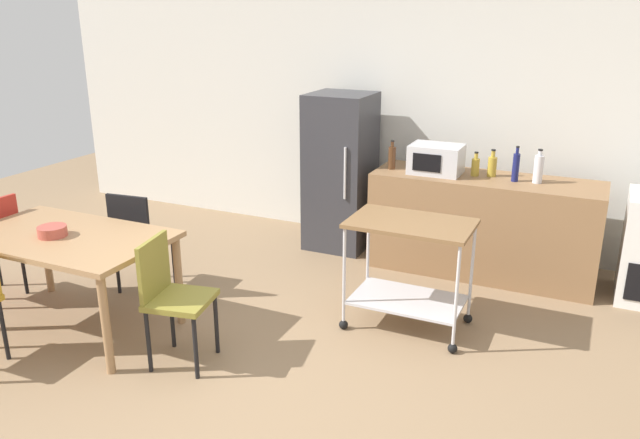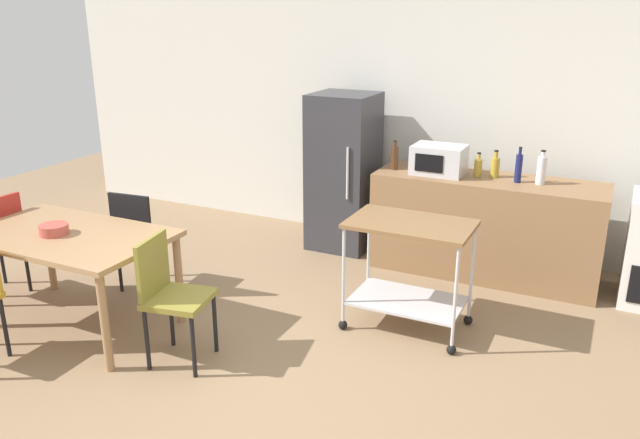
{
  "view_description": "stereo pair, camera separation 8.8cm",
  "coord_description": "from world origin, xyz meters",
  "px_view_note": "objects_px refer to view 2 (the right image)",
  "views": [
    {
      "loc": [
        1.83,
        -2.92,
        2.34
      ],
      "look_at": [
        -0.08,
        1.2,
        0.8
      ],
      "focal_mm": 35.42,
      "sensor_mm": 36.0,
      "label": 1
    },
    {
      "loc": [
        1.91,
        -2.89,
        2.34
      ],
      "look_at": [
        -0.08,
        1.2,
        0.8
      ],
      "focal_mm": 35.42,
      "sensor_mm": 36.0,
      "label": 2
    }
  ],
  "objects_px": {
    "bottle_wine": "(519,168)",
    "bottle_soy_sauce": "(541,170)",
    "bottle_soda": "(478,167)",
    "bottle_sparkling_water": "(395,157)",
    "kitchen_cart": "(409,257)",
    "microwave": "(439,160)",
    "dining_table": "(68,243)",
    "fruit_bowl": "(54,229)",
    "chair_black": "(141,233)",
    "bottle_sesame_oil": "(495,167)",
    "chair_olive": "(170,291)",
    "refrigerator": "(343,172)"
  },
  "relations": [
    {
      "from": "microwave",
      "to": "bottle_soda",
      "type": "distance_m",
      "value": 0.35
    },
    {
      "from": "chair_black",
      "to": "refrigerator",
      "type": "xyz_separation_m",
      "value": [
        1.1,
        1.74,
        0.26
      ]
    },
    {
      "from": "dining_table",
      "to": "fruit_bowl",
      "type": "height_order",
      "value": "fruit_bowl"
    },
    {
      "from": "bottle_soda",
      "to": "bottle_soy_sauce",
      "type": "distance_m",
      "value": 0.54
    },
    {
      "from": "dining_table",
      "to": "refrigerator",
      "type": "xyz_separation_m",
      "value": [
        1.14,
        2.47,
        0.1
      ]
    },
    {
      "from": "microwave",
      "to": "chair_black",
      "type": "bearing_deg",
      "value": -142.49
    },
    {
      "from": "bottle_sesame_oil",
      "to": "bottle_soda",
      "type": "bearing_deg",
      "value": -163.82
    },
    {
      "from": "chair_olive",
      "to": "bottle_sparkling_water",
      "type": "relative_size",
      "value": 3.28
    },
    {
      "from": "bottle_soy_sauce",
      "to": "fruit_bowl",
      "type": "height_order",
      "value": "bottle_soy_sauce"
    },
    {
      "from": "bottle_sparkling_water",
      "to": "bottle_soda",
      "type": "relative_size",
      "value": 1.25
    },
    {
      "from": "bottle_soda",
      "to": "bottle_sparkling_water",
      "type": "bearing_deg",
      "value": -174.27
    },
    {
      "from": "kitchen_cart",
      "to": "bottle_sparkling_water",
      "type": "relative_size",
      "value": 3.36
    },
    {
      "from": "microwave",
      "to": "bottle_wine",
      "type": "distance_m",
      "value": 0.7
    },
    {
      "from": "chair_black",
      "to": "bottle_soda",
      "type": "bearing_deg",
      "value": -151.7
    },
    {
      "from": "dining_table",
      "to": "bottle_sesame_oil",
      "type": "bearing_deg",
      "value": 42.99
    },
    {
      "from": "bottle_sparkling_water",
      "to": "fruit_bowl",
      "type": "bearing_deg",
      "value": -126.86
    },
    {
      "from": "chair_black",
      "to": "bottle_wine",
      "type": "relative_size",
      "value": 2.88
    },
    {
      "from": "chair_olive",
      "to": "refrigerator",
      "type": "relative_size",
      "value": 0.57
    },
    {
      "from": "chair_black",
      "to": "bottle_sesame_oil",
      "type": "xyz_separation_m",
      "value": [
        2.58,
        1.71,
        0.48
      ]
    },
    {
      "from": "bottle_sparkling_water",
      "to": "bottle_soda",
      "type": "distance_m",
      "value": 0.76
    },
    {
      "from": "bottle_wine",
      "to": "bottle_soy_sauce",
      "type": "height_order",
      "value": "bottle_wine"
    },
    {
      "from": "kitchen_cart",
      "to": "microwave",
      "type": "bearing_deg",
      "value": 97.3
    },
    {
      "from": "refrigerator",
      "to": "bottle_soy_sauce",
      "type": "distance_m",
      "value": 1.89
    },
    {
      "from": "bottle_soda",
      "to": "bottle_wine",
      "type": "bearing_deg",
      "value": -7.7
    },
    {
      "from": "chair_black",
      "to": "refrigerator",
      "type": "bearing_deg",
      "value": -128.46
    },
    {
      "from": "bottle_sparkling_water",
      "to": "bottle_wine",
      "type": "xyz_separation_m",
      "value": [
        1.11,
        0.03,
        0.02
      ]
    },
    {
      "from": "chair_olive",
      "to": "bottle_wine",
      "type": "distance_m",
      "value": 3.09
    },
    {
      "from": "dining_table",
      "to": "chair_olive",
      "type": "bearing_deg",
      "value": -4.6
    },
    {
      "from": "bottle_sesame_oil",
      "to": "fruit_bowl",
      "type": "bearing_deg",
      "value": -137.04
    },
    {
      "from": "chair_olive",
      "to": "bottle_soy_sauce",
      "type": "height_order",
      "value": "bottle_soy_sauce"
    },
    {
      "from": "bottle_soda",
      "to": "dining_table",
      "type": "bearing_deg",
      "value": -135.92
    },
    {
      "from": "refrigerator",
      "to": "bottle_sesame_oil",
      "type": "height_order",
      "value": "refrigerator"
    },
    {
      "from": "refrigerator",
      "to": "kitchen_cart",
      "type": "relative_size",
      "value": 1.7
    },
    {
      "from": "kitchen_cart",
      "to": "chair_olive",
      "type": "bearing_deg",
      "value": -138.4
    },
    {
      "from": "bottle_sparkling_water",
      "to": "bottle_sesame_oil",
      "type": "distance_m",
      "value": 0.9
    },
    {
      "from": "bottle_sparkling_water",
      "to": "bottle_wine",
      "type": "relative_size",
      "value": 0.88
    },
    {
      "from": "refrigerator",
      "to": "bottle_soda",
      "type": "relative_size",
      "value": 7.14
    },
    {
      "from": "kitchen_cart",
      "to": "bottle_soda",
      "type": "xyz_separation_m",
      "value": [
        0.18,
        1.32,
        0.41
      ]
    },
    {
      "from": "bottle_sparkling_water",
      "to": "chair_black",
      "type": "bearing_deg",
      "value": -136.62
    },
    {
      "from": "bottle_sesame_oil",
      "to": "fruit_bowl",
      "type": "distance_m",
      "value": 3.67
    },
    {
      "from": "bottle_wine",
      "to": "microwave",
      "type": "bearing_deg",
      "value": -179.14
    },
    {
      "from": "refrigerator",
      "to": "bottle_wine",
      "type": "height_order",
      "value": "refrigerator"
    },
    {
      "from": "microwave",
      "to": "bottle_sesame_oil",
      "type": "bearing_deg",
      "value": 11.54
    },
    {
      "from": "kitchen_cart",
      "to": "fruit_bowl",
      "type": "distance_m",
      "value": 2.62
    },
    {
      "from": "dining_table",
      "to": "kitchen_cart",
      "type": "bearing_deg",
      "value": 25.08
    },
    {
      "from": "microwave",
      "to": "bottle_soy_sauce",
      "type": "distance_m",
      "value": 0.88
    },
    {
      "from": "chair_black",
      "to": "kitchen_cart",
      "type": "height_order",
      "value": "chair_black"
    },
    {
      "from": "bottle_sesame_oil",
      "to": "fruit_bowl",
      "type": "height_order",
      "value": "bottle_sesame_oil"
    },
    {
      "from": "refrigerator",
      "to": "bottle_sparkling_water",
      "type": "height_order",
      "value": "refrigerator"
    },
    {
      "from": "chair_olive",
      "to": "bottle_soy_sauce",
      "type": "xyz_separation_m",
      "value": [
        2.02,
        2.46,
        0.51
      ]
    }
  ]
}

